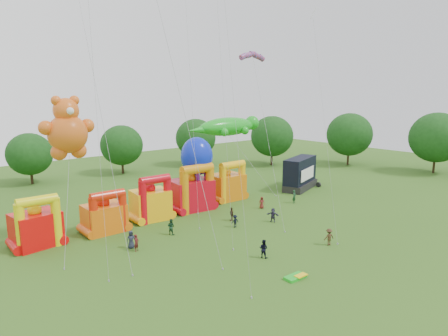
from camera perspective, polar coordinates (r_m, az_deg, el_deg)
ground at (r=35.11m, az=16.61°, el=-16.80°), size 160.00×160.00×0.00m
tree_ring at (r=32.10m, az=15.12°, el=-7.26°), size 124.00×126.10×12.07m
bouncy_castle_0 at (r=46.45m, az=-25.20°, el=-7.56°), size 4.92×4.17×5.67m
bouncy_castle_1 at (r=48.34m, az=-16.64°, el=-6.53°), size 4.45×3.58×5.10m
bouncy_castle_2 at (r=51.47m, az=-10.34°, el=-4.84°), size 4.88×4.09×5.89m
bouncy_castle_3 at (r=55.04m, az=-4.60°, el=-3.44°), size 5.93×4.98×6.51m
bouncy_castle_4 at (r=60.00m, az=0.50°, el=-2.38°), size 5.00×4.07×5.98m
stage_trailer at (r=67.82m, az=10.82°, el=-0.79°), size 8.85×5.60×5.29m
teddy_bear_kite at (r=43.00m, az=-21.50°, el=-2.21°), size 6.47×8.94×15.74m
gecko_kite at (r=63.91m, az=2.65°, el=2.58°), size 14.45×10.59×12.09m
octopus_kite at (r=55.26m, az=-3.89°, el=0.33°), size 4.44×5.12×9.99m
parafoil_kites at (r=41.65m, az=-1.40°, el=5.62°), size 25.01×15.78×29.48m
diamond_kites at (r=40.46m, az=-2.26°, el=11.31°), size 24.91×22.25×40.95m
folded_kite_bundle at (r=36.62m, az=10.24°, el=-15.05°), size 2.03×1.14×0.31m
spectator_0 at (r=43.11m, az=-13.14°, el=-9.93°), size 1.03×0.78×1.89m
spectator_1 at (r=42.31m, az=-12.40°, el=-10.39°), size 0.77×0.71×1.77m
spectator_2 at (r=46.23m, az=-7.57°, el=-8.31°), size 1.01×1.11×1.85m
spectator_3 at (r=48.23m, az=1.58°, el=-7.59°), size 1.04×0.67×1.54m
spectator_4 at (r=50.57m, az=1.08°, el=-6.58°), size 0.75×1.11×1.75m
spectator_5 at (r=50.46m, az=7.00°, el=-6.69°), size 1.21×1.71×1.78m
spectator_6 at (r=55.94m, az=5.41°, el=-4.94°), size 0.97×0.94×1.68m
spectator_7 at (r=59.21m, az=10.01°, el=-4.04°), size 0.80×0.63×1.94m
spectator_8 at (r=40.00m, az=5.67°, el=-11.39°), size 0.98×1.09×1.84m
spectator_9 at (r=44.24m, az=14.76°, el=-9.50°), size 1.33×1.00×1.83m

